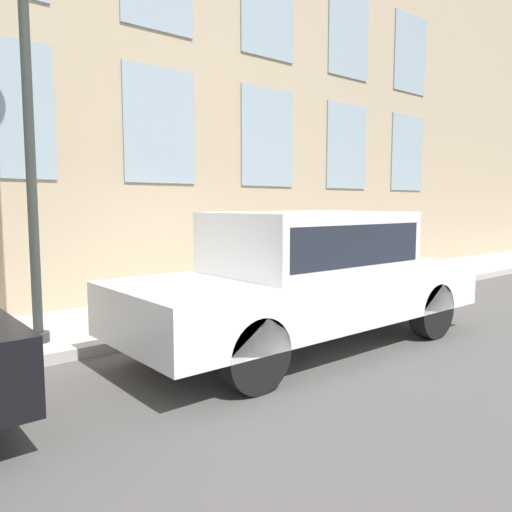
{
  "coord_description": "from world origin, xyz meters",
  "views": [
    {
      "loc": [
        -5.79,
        4.47,
        1.85
      ],
      "look_at": [
        0.47,
        -0.71,
        1.0
      ],
      "focal_mm": 35.0,
      "sensor_mm": 36.0,
      "label": 1
    }
  ],
  "objects_px": {
    "street_lamp": "(25,47)",
    "person": "(267,255)",
    "fire_hydrant": "(244,285)",
    "parked_car_white_near": "(309,272)"
  },
  "relations": [
    {
      "from": "fire_hydrant",
      "to": "parked_car_white_near",
      "type": "height_order",
      "value": "parked_car_white_near"
    },
    {
      "from": "person",
      "to": "street_lamp",
      "type": "bearing_deg",
      "value": -47.48
    },
    {
      "from": "street_lamp",
      "to": "person",
      "type": "bearing_deg",
      "value": -90.73
    },
    {
      "from": "parked_car_white_near",
      "to": "street_lamp",
      "type": "xyz_separation_m",
      "value": [
        1.9,
        2.83,
        2.71
      ]
    },
    {
      "from": "person",
      "to": "parked_car_white_near",
      "type": "bearing_deg",
      "value": 17.57
    },
    {
      "from": "person",
      "to": "street_lamp",
      "type": "height_order",
      "value": "street_lamp"
    },
    {
      "from": "parked_car_white_near",
      "to": "person",
      "type": "bearing_deg",
      "value": -25.68
    },
    {
      "from": "fire_hydrant",
      "to": "person",
      "type": "distance_m",
      "value": 0.78
    },
    {
      "from": "fire_hydrant",
      "to": "street_lamp",
      "type": "bearing_deg",
      "value": 85.98
    },
    {
      "from": "person",
      "to": "street_lamp",
      "type": "distance_m",
      "value": 4.59
    }
  ]
}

